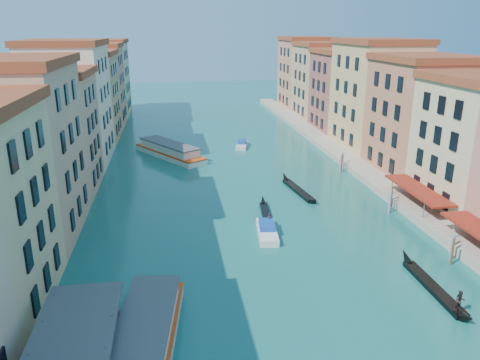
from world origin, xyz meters
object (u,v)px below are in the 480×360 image
at_px(vaporetto_far, 169,151).
at_px(gondola_fore, 266,215).
at_px(gondola_right, 435,287).
at_px(vaporetto_near, 143,347).

bearing_deg(vaporetto_far, gondola_fore, -101.99).
bearing_deg(gondola_right, gondola_fore, 121.54).
xyz_separation_m(vaporetto_far, gondola_fore, (11.87, -31.33, -0.83)).
relative_size(vaporetto_near, gondola_right, 1.49).
relative_size(vaporetto_far, gondola_right, 1.39).
bearing_deg(gondola_fore, gondola_right, -53.13).
bearing_deg(gondola_right, vaporetto_near, -167.09).
relative_size(vaporetto_near, gondola_fore, 1.66).
distance_m(vaporetto_near, vaporetto_far, 56.33).
height_order(gondola_fore, gondola_right, gondola_right).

